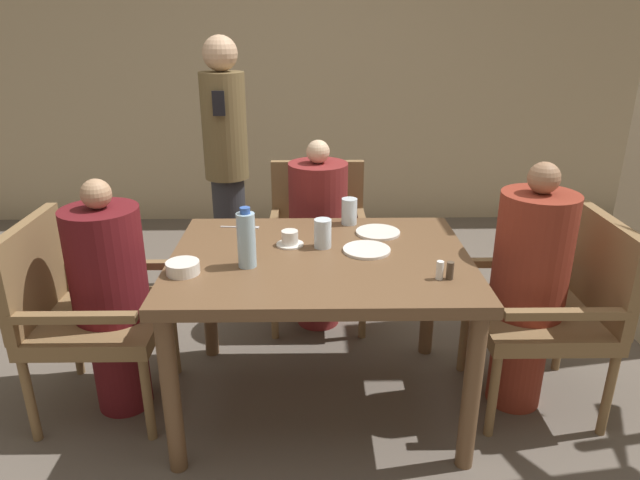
{
  "coord_description": "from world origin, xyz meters",
  "views": [
    {
      "loc": [
        -0.03,
        -2.21,
        1.67
      ],
      "look_at": [
        0.0,
        0.05,
        0.79
      ],
      "focal_mm": 32.0,
      "sensor_mm": 36.0,
      "label": 1
    }
  ],
  "objects_px": {
    "glass_tall_near": "(349,211)",
    "diner_in_left_chair": "(111,296)",
    "diner_in_right_chair": "(528,287)",
    "plate_main_right": "(378,232)",
    "diner_in_far_chair": "(318,233)",
    "standing_host": "(226,160)",
    "plate_main_left": "(367,250)",
    "chair_right_side": "(557,304)",
    "chair_far_side": "(318,234)",
    "bowl_small": "(183,268)",
    "water_bottle": "(246,239)",
    "chair_left_side": "(80,307)",
    "glass_tall_mid": "(323,233)",
    "teacup_with_saucer": "(290,239)"
  },
  "relations": [
    {
      "from": "plate_main_right",
      "to": "chair_left_side",
      "type": "bearing_deg",
      "value": -169.02
    },
    {
      "from": "plate_main_right",
      "to": "bowl_small",
      "type": "relative_size",
      "value": 1.56
    },
    {
      "from": "chair_left_side",
      "to": "diner_in_left_chair",
      "type": "bearing_deg",
      "value": 0.0
    },
    {
      "from": "glass_tall_near",
      "to": "plate_main_left",
      "type": "bearing_deg",
      "value": -81.3
    },
    {
      "from": "plate_main_left",
      "to": "teacup_with_saucer",
      "type": "distance_m",
      "value": 0.34
    },
    {
      "from": "diner_in_right_chair",
      "to": "standing_host",
      "type": "height_order",
      "value": "standing_host"
    },
    {
      "from": "diner_in_right_chair",
      "to": "glass_tall_near",
      "type": "bearing_deg",
      "value": 152.59
    },
    {
      "from": "standing_host",
      "to": "plate_main_right",
      "type": "bearing_deg",
      "value": -49.99
    },
    {
      "from": "diner_in_far_chair",
      "to": "standing_host",
      "type": "height_order",
      "value": "standing_host"
    },
    {
      "from": "diner_in_far_chair",
      "to": "diner_in_right_chair",
      "type": "relative_size",
      "value": 0.95
    },
    {
      "from": "teacup_with_saucer",
      "to": "glass_tall_near",
      "type": "height_order",
      "value": "glass_tall_near"
    },
    {
      "from": "diner_in_right_chair",
      "to": "glass_tall_near",
      "type": "xyz_separation_m",
      "value": [
        -0.75,
        0.39,
        0.22
      ]
    },
    {
      "from": "chair_left_side",
      "to": "diner_in_right_chair",
      "type": "relative_size",
      "value": 0.78
    },
    {
      "from": "diner_in_far_chair",
      "to": "standing_host",
      "type": "xyz_separation_m",
      "value": [
        -0.56,
        0.5,
        0.3
      ]
    },
    {
      "from": "chair_far_side",
      "to": "chair_right_side",
      "type": "xyz_separation_m",
      "value": [
        1.04,
        -0.89,
        0.0
      ]
    },
    {
      "from": "bowl_small",
      "to": "water_bottle",
      "type": "relative_size",
      "value": 0.53
    },
    {
      "from": "diner_in_left_chair",
      "to": "glass_tall_near",
      "type": "xyz_separation_m",
      "value": [
        1.05,
        0.39,
        0.25
      ]
    },
    {
      "from": "plate_main_left",
      "to": "plate_main_right",
      "type": "bearing_deg",
      "value": 71.45
    },
    {
      "from": "chair_far_side",
      "to": "plate_main_left",
      "type": "distance_m",
      "value": 0.9
    },
    {
      "from": "diner_in_right_chair",
      "to": "bowl_small",
      "type": "bearing_deg",
      "value": -173.09
    },
    {
      "from": "chair_left_side",
      "to": "standing_host",
      "type": "height_order",
      "value": "standing_host"
    },
    {
      "from": "bowl_small",
      "to": "glass_tall_mid",
      "type": "relative_size",
      "value": 1.03
    },
    {
      "from": "chair_left_side",
      "to": "bowl_small",
      "type": "xyz_separation_m",
      "value": [
        0.5,
        -0.17,
        0.26
      ]
    },
    {
      "from": "glass_tall_mid",
      "to": "diner_in_far_chair",
      "type": "bearing_deg",
      "value": 91.09
    },
    {
      "from": "chair_left_side",
      "to": "plate_main_left",
      "type": "relative_size",
      "value": 4.36
    },
    {
      "from": "plate_main_right",
      "to": "glass_tall_near",
      "type": "relative_size",
      "value": 1.61
    },
    {
      "from": "diner_in_left_chair",
      "to": "diner_in_right_chair",
      "type": "bearing_deg",
      "value": -0.0
    },
    {
      "from": "glass_tall_mid",
      "to": "glass_tall_near",
      "type": "bearing_deg",
      "value": 65.93
    },
    {
      "from": "chair_right_side",
      "to": "bowl_small",
      "type": "bearing_deg",
      "value": -173.69
    },
    {
      "from": "chair_right_side",
      "to": "chair_far_side",
      "type": "bearing_deg",
      "value": 139.52
    },
    {
      "from": "diner_in_right_chair",
      "to": "bowl_small",
      "type": "relative_size",
      "value": 8.68
    },
    {
      "from": "chair_right_side",
      "to": "glass_tall_near",
      "type": "bearing_deg",
      "value": 156.37
    },
    {
      "from": "glass_tall_near",
      "to": "glass_tall_mid",
      "type": "distance_m",
      "value": 0.33
    },
    {
      "from": "diner_in_left_chair",
      "to": "chair_left_side",
      "type": "bearing_deg",
      "value": -180.0
    },
    {
      "from": "chair_right_side",
      "to": "bowl_small",
      "type": "distance_m",
      "value": 1.61
    },
    {
      "from": "diner_in_right_chair",
      "to": "plate_main_right",
      "type": "height_order",
      "value": "diner_in_right_chair"
    },
    {
      "from": "diner_in_right_chair",
      "to": "water_bottle",
      "type": "relative_size",
      "value": 4.58
    },
    {
      "from": "water_bottle",
      "to": "plate_main_left",
      "type": "bearing_deg",
      "value": 16.74
    },
    {
      "from": "plate_main_left",
      "to": "chair_left_side",
      "type": "bearing_deg",
      "value": -178.1
    },
    {
      "from": "glass_tall_near",
      "to": "diner_in_left_chair",
      "type": "bearing_deg",
      "value": -159.5
    },
    {
      "from": "chair_far_side",
      "to": "chair_right_side",
      "type": "height_order",
      "value": "same"
    },
    {
      "from": "diner_in_left_chair",
      "to": "diner_in_right_chair",
      "type": "distance_m",
      "value": 1.8
    },
    {
      "from": "diner_in_far_chair",
      "to": "glass_tall_near",
      "type": "height_order",
      "value": "diner_in_far_chair"
    },
    {
      "from": "chair_far_side",
      "to": "diner_in_right_chair",
      "type": "bearing_deg",
      "value": -44.59
    },
    {
      "from": "diner_in_right_chair",
      "to": "glass_tall_mid",
      "type": "height_order",
      "value": "diner_in_right_chair"
    },
    {
      "from": "bowl_small",
      "to": "plate_main_left",
      "type": "bearing_deg",
      "value": 16.29
    },
    {
      "from": "diner_in_right_chair",
      "to": "plate_main_right",
      "type": "xyz_separation_m",
      "value": [
        -0.63,
        0.25,
        0.16
      ]
    },
    {
      "from": "chair_left_side",
      "to": "water_bottle",
      "type": "relative_size",
      "value": 3.59
    },
    {
      "from": "diner_in_far_chair",
      "to": "chair_right_side",
      "type": "distance_m",
      "value": 1.28
    },
    {
      "from": "diner_in_left_chair",
      "to": "glass_tall_mid",
      "type": "relative_size",
      "value": 8.47
    }
  ]
}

